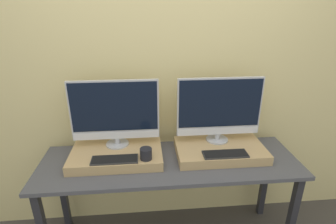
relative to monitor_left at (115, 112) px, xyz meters
name	(u,v)px	position (x,y,z in m)	size (l,w,h in m)	color
wall_back	(166,82)	(0.39, 0.21, 0.16)	(8.00, 0.04, 2.60)	#DBC684
workbench	(170,170)	(0.39, -0.15, -0.43)	(1.92, 0.59, 0.79)	#47474C
wooden_riser_left	(117,155)	(0.00, -0.10, -0.31)	(0.67, 0.39, 0.07)	tan
monitor_left	(115,112)	(0.00, 0.00, 0.00)	(0.65, 0.17, 0.51)	#B2B2B7
keyboard_left	(115,159)	(0.00, -0.23, -0.26)	(0.32, 0.11, 0.01)	#2D2D2D
mug	(146,154)	(0.22, -0.23, -0.23)	(0.08, 0.08, 0.08)	black
wooden_riser_right	(220,150)	(0.79, -0.10, -0.31)	(0.67, 0.39, 0.07)	tan
monitor_right	(219,109)	(0.79, 0.00, 0.00)	(0.65, 0.17, 0.51)	#B2B2B7
keyboard_right	(225,154)	(0.79, -0.23, -0.26)	(0.32, 0.11, 0.01)	#2D2D2D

